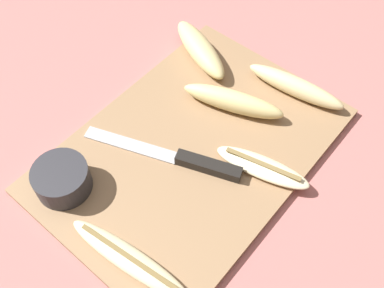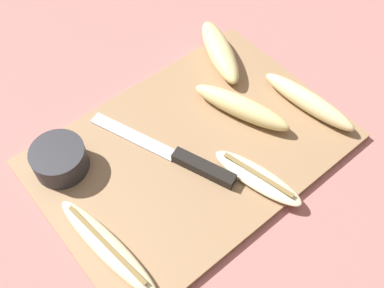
% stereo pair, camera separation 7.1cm
% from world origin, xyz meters
% --- Properties ---
extents(ground_plane, '(4.00, 4.00, 0.00)m').
position_xyz_m(ground_plane, '(0.00, 0.00, 0.00)').
color(ground_plane, '#B76B66').
extents(cutting_board, '(0.48, 0.33, 0.01)m').
position_xyz_m(cutting_board, '(0.00, 0.00, 0.01)').
color(cutting_board, '#997551').
rests_on(cutting_board, ground_plane).
extents(knife, '(0.11, 0.25, 0.02)m').
position_xyz_m(knife, '(-0.02, -0.02, 0.02)').
color(knife, black).
rests_on(knife, cutting_board).
extents(banana_bright_far, '(0.07, 0.16, 0.02)m').
position_xyz_m(banana_bright_far, '(0.04, -0.11, 0.02)').
color(banana_bright_far, beige).
rests_on(banana_bright_far, cutting_board).
extents(banana_golden_short, '(0.09, 0.18, 0.04)m').
position_xyz_m(banana_golden_short, '(0.11, 0.00, 0.03)').
color(banana_golden_short, '#EDD689').
rests_on(banana_golden_short, cutting_board).
extents(banana_cream_curved, '(0.06, 0.20, 0.02)m').
position_xyz_m(banana_cream_curved, '(-0.20, -0.06, 0.02)').
color(banana_cream_curved, beige).
rests_on(banana_cream_curved, cutting_board).
extents(banana_ripe_center, '(0.06, 0.18, 0.03)m').
position_xyz_m(banana_ripe_center, '(0.20, -0.06, 0.03)').
color(banana_ripe_center, beige).
rests_on(banana_ripe_center, cutting_board).
extents(banana_spotted_left, '(0.10, 0.17, 0.04)m').
position_xyz_m(banana_spotted_left, '(0.16, 0.12, 0.03)').
color(banana_spotted_left, '#DBC684').
rests_on(banana_spotted_left, cutting_board).
extents(prep_bowl, '(0.08, 0.08, 0.04)m').
position_xyz_m(prep_bowl, '(-0.18, 0.10, 0.03)').
color(prep_bowl, '#2D2D33').
rests_on(prep_bowl, cutting_board).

